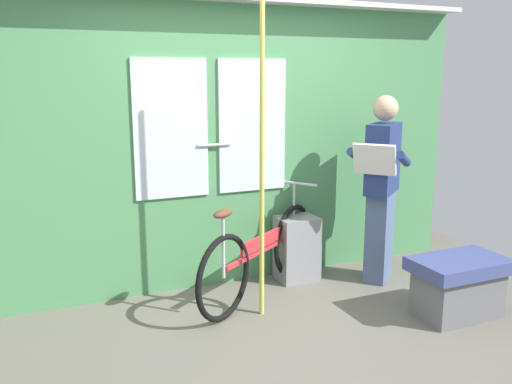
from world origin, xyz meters
name	(u,v)px	position (x,y,z in m)	size (l,w,h in m)	color
ground_plane	(297,337)	(0.00, 0.00, -0.02)	(5.31, 3.94, 0.04)	#666056
train_door_wall	(233,140)	(-0.01, 1.16, 1.24)	(4.31, 0.28, 2.37)	#4C8C56
bicycle_near_door	(261,255)	(0.06, 0.73, 0.35)	(1.45, 1.01, 0.86)	black
passenger_reading_newspaper	(381,186)	(1.14, 0.65, 0.85)	(0.61, 0.58, 1.61)	slate
trash_bin_by_wall	(297,248)	(0.50, 0.95, 0.28)	(0.34, 0.28, 0.56)	gray
handrail_pole	(262,162)	(-0.08, 0.42, 1.17)	(0.04, 0.04, 2.33)	#C6C14C
bench_seat_corner	(458,286)	(1.24, -0.21, 0.24)	(0.70, 0.44, 0.45)	#3D477F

